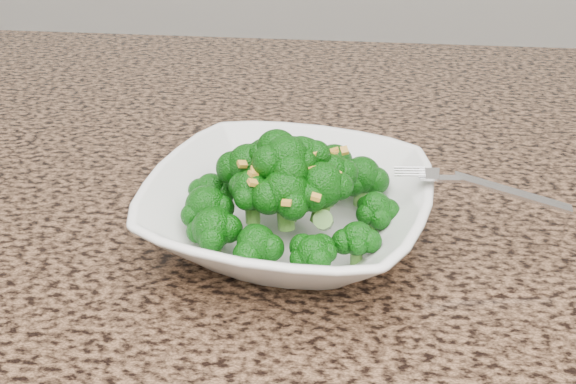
# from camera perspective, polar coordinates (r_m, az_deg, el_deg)

# --- Properties ---
(granite_counter) EXTENTS (1.64, 1.04, 0.03)m
(granite_counter) POSITION_cam_1_polar(r_m,az_deg,el_deg) (0.72, -8.87, -1.89)
(granite_counter) COLOR brown
(granite_counter) RESTS_ON cabinet
(bowl) EXTENTS (0.29, 0.29, 0.06)m
(bowl) POSITION_cam_1_polar(r_m,az_deg,el_deg) (0.63, -0.00, -1.54)
(bowl) COLOR white
(bowl) RESTS_ON granite_counter
(broccoli_pile) EXTENTS (0.22, 0.22, 0.07)m
(broccoli_pile) POSITION_cam_1_polar(r_m,az_deg,el_deg) (0.60, -0.00, 3.58)
(broccoli_pile) COLOR #0B4E08
(broccoli_pile) RESTS_ON bowl
(garlic_topping) EXTENTS (0.13, 0.13, 0.01)m
(garlic_topping) POSITION_cam_1_polar(r_m,az_deg,el_deg) (0.59, -0.00, 6.72)
(garlic_topping) COLOR gold
(garlic_topping) RESTS_ON broccoli_pile
(fork) EXTENTS (0.17, 0.05, 0.01)m
(fork) POSITION_cam_1_polar(r_m,az_deg,el_deg) (0.63, 12.94, 0.97)
(fork) COLOR silver
(fork) RESTS_ON bowl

